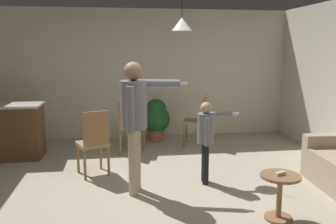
# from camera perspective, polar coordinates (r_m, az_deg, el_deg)

# --- Properties ---
(ground) EXTENTS (7.68, 7.68, 0.00)m
(ground) POSITION_cam_1_polar(r_m,az_deg,el_deg) (4.82, -1.28, -12.87)
(ground) COLOR #B2A893
(wall_back) EXTENTS (6.40, 0.10, 2.70)m
(wall_back) POSITION_cam_1_polar(r_m,az_deg,el_deg) (7.64, -4.26, 6.09)
(wall_back) COLOR silver
(wall_back) RESTS_ON ground
(kitchen_counter) EXTENTS (1.26, 0.66, 0.95)m
(kitchen_counter) POSITION_cam_1_polar(r_m,az_deg,el_deg) (6.75, -24.58, -2.82)
(kitchen_counter) COLOR brown
(kitchen_counter) RESTS_ON ground
(side_table_by_couch) EXTENTS (0.44, 0.44, 0.52)m
(side_table_by_couch) POSITION_cam_1_polar(r_m,az_deg,el_deg) (4.21, 17.44, -12.05)
(side_table_by_couch) COLOR olive
(side_table_by_couch) RESTS_ON ground
(person_adult) EXTENTS (0.88, 0.49, 1.72)m
(person_adult) POSITION_cam_1_polar(r_m,az_deg,el_deg) (4.57, -5.32, -0.20)
(person_adult) COLOR tan
(person_adult) RESTS_ON ground
(person_child) EXTENTS (0.61, 0.34, 1.16)m
(person_child) POSITION_cam_1_polar(r_m,az_deg,el_deg) (4.98, 6.18, -3.42)
(person_child) COLOR black
(person_child) RESTS_ON ground
(dining_chair_by_counter) EXTENTS (0.51, 0.51, 1.00)m
(dining_chair_by_counter) POSITION_cam_1_polar(r_m,az_deg,el_deg) (6.48, -6.46, -1.86)
(dining_chair_by_counter) COLOR olive
(dining_chair_by_counter) RESTS_ON ground
(dining_chair_near_wall) EXTENTS (0.53, 0.53, 1.00)m
(dining_chair_near_wall) POSITION_cam_1_polar(r_m,az_deg,el_deg) (6.98, 4.90, -0.96)
(dining_chair_near_wall) COLOR olive
(dining_chair_near_wall) RESTS_ON ground
(dining_chair_centre_back) EXTENTS (0.54, 0.54, 1.00)m
(dining_chair_centre_back) POSITION_cam_1_polar(r_m,az_deg,el_deg) (5.38, -11.78, -4.49)
(dining_chair_centre_back) COLOR olive
(dining_chair_centre_back) RESTS_ON ground
(potted_plant_corner) EXTENTS (0.57, 0.57, 0.87)m
(potted_plant_corner) POSITION_cam_1_polar(r_m,az_deg,el_deg) (7.31, -1.94, -0.95)
(potted_plant_corner) COLOR brown
(potted_plant_corner) RESTS_ON ground
(spare_remote_on_table) EXTENTS (0.13, 0.08, 0.04)m
(spare_remote_on_table) POSITION_cam_1_polar(r_m,az_deg,el_deg) (4.13, 17.57, -9.37)
(spare_remote_on_table) COLOR white
(spare_remote_on_table) RESTS_ON side_table_by_couch
(ceiling_light_pendant) EXTENTS (0.32, 0.32, 0.55)m
(ceiling_light_pendant) POSITION_cam_1_polar(r_m,az_deg,el_deg) (5.61, 2.23, 13.88)
(ceiling_light_pendant) COLOR silver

